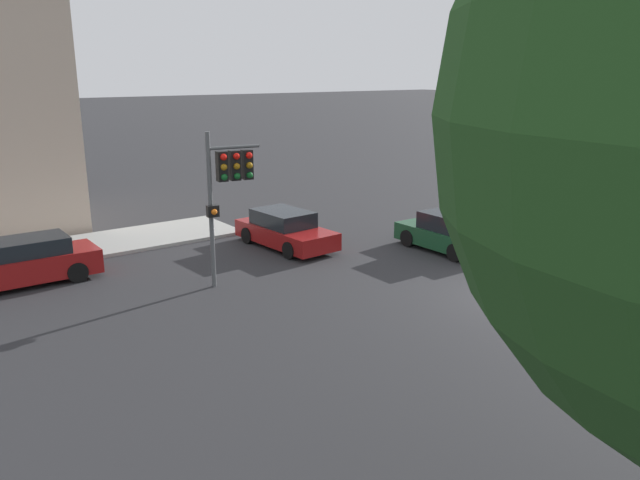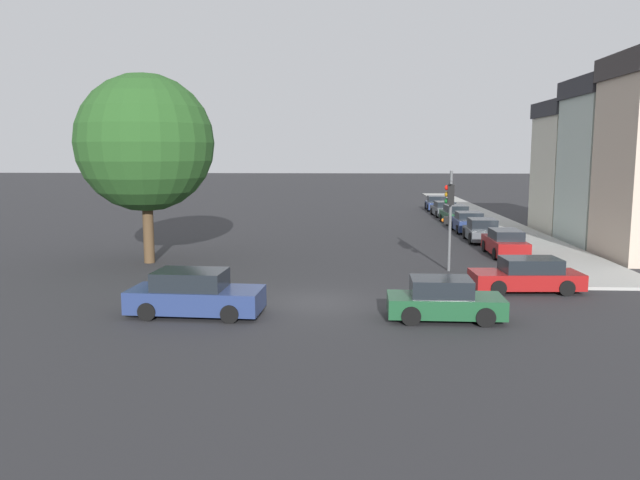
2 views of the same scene
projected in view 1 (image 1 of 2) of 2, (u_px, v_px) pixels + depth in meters
name	position (u px, v px, depth m)	size (l,w,h in m)	color
ground_plane	(507.00, 297.00, 18.55)	(300.00, 300.00, 0.00)	#28282B
traffic_signal	(229.00, 178.00, 18.77)	(0.58, 1.82, 4.78)	#515456
crossing_car_0	(285.00, 230.00, 23.66)	(4.45, 2.08, 1.38)	maroon
crossing_car_1	(448.00, 233.00, 23.16)	(3.91, 1.91, 1.43)	#194728
parked_car_0	(26.00, 262.00, 19.51)	(1.83, 4.39, 1.46)	maroon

